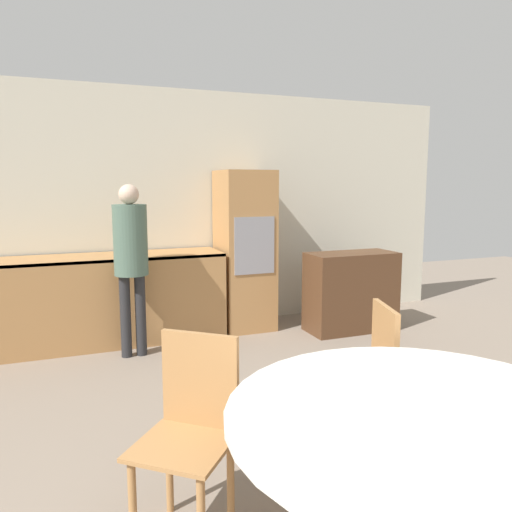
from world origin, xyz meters
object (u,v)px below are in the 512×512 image
(sideboard, at_px, (351,292))
(chair_far_right, at_px, (367,373))
(chair_far_left, at_px, (192,423))
(person_standing, at_px, (131,251))
(dining_table, at_px, (426,464))
(oven_unit, at_px, (245,250))

(sideboard, relative_size, chair_far_right, 1.07)
(sideboard, distance_m, chair_far_left, 3.46)
(chair_far_right, bearing_deg, person_standing, -139.41)
(sideboard, distance_m, person_standing, 2.40)
(dining_table, relative_size, chair_far_left, 1.64)
(sideboard, bearing_deg, oven_unit, 153.05)
(oven_unit, xyz_separation_m, chair_far_left, (-1.38, -3.00, -0.35))
(sideboard, xyz_separation_m, dining_table, (-1.71, -3.20, 0.13))
(oven_unit, distance_m, chair_far_right, 2.83)
(oven_unit, bearing_deg, person_standing, -158.85)
(dining_table, bearing_deg, chair_far_left, 134.29)
(oven_unit, height_order, chair_far_left, oven_unit)
(dining_table, relative_size, chair_far_right, 1.64)
(dining_table, bearing_deg, sideboard, 61.85)
(dining_table, xyz_separation_m, person_standing, (-0.62, 3.23, 0.43))
(chair_far_left, distance_m, chair_far_right, 1.11)
(sideboard, bearing_deg, chair_far_right, -120.48)
(oven_unit, height_order, dining_table, oven_unit)
(chair_far_left, height_order, chair_far_right, same)
(person_standing, bearing_deg, dining_table, -79.15)
(sideboard, distance_m, dining_table, 3.63)
(oven_unit, bearing_deg, chair_far_right, -95.99)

